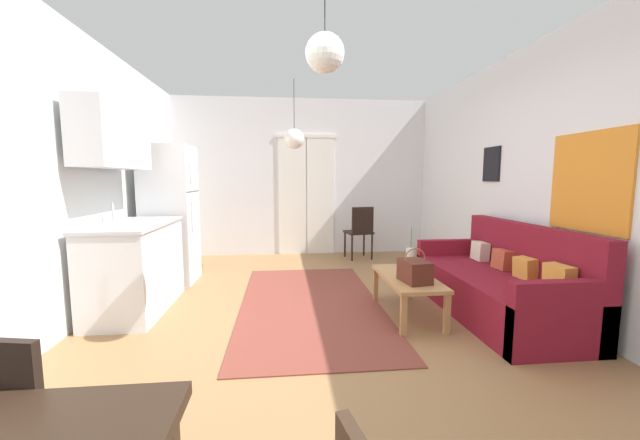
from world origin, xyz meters
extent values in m
cube|color=#996D44|center=(0.00, 0.00, -0.05)|extent=(5.07, 7.29, 0.10)
cube|color=silver|center=(0.00, 3.39, 1.38)|extent=(4.67, 0.10, 2.77)
cube|color=white|center=(-0.18, 3.33, 1.04)|extent=(0.49, 0.02, 2.09)
cube|color=white|center=(0.33, 3.33, 1.04)|extent=(0.49, 0.02, 2.09)
cube|color=white|center=(0.07, 3.33, 2.12)|extent=(1.08, 0.03, 0.06)
cube|color=silver|center=(2.29, 0.00, 1.38)|extent=(0.10, 6.89, 2.77)
cube|color=orange|center=(2.22, -0.34, 1.34)|extent=(0.02, 0.80, 0.84)
cube|color=black|center=(2.22, 1.11, 1.54)|extent=(0.02, 0.34, 0.42)
cube|color=silver|center=(-2.29, 0.00, 1.38)|extent=(0.10, 6.89, 2.77)
cube|color=yellow|center=(-2.22, 1.29, 1.84)|extent=(0.02, 0.32, 0.40)
cube|color=brown|center=(-0.06, 0.66, 0.01)|extent=(1.49, 2.90, 0.01)
cube|color=maroon|center=(1.73, 0.16, 0.21)|extent=(0.85, 1.93, 0.42)
cube|color=maroon|center=(2.08, 0.16, 0.45)|extent=(0.15, 1.93, 0.91)
cube|color=maroon|center=(1.73, -0.75, 0.30)|extent=(0.85, 0.11, 0.61)
cube|color=maroon|center=(1.73, 1.07, 0.30)|extent=(0.85, 0.11, 0.61)
cube|color=gold|center=(1.92, -0.46, 0.54)|extent=(0.15, 0.24, 0.24)
cube|color=gold|center=(1.93, -0.02, 0.52)|extent=(0.15, 0.21, 0.21)
cube|color=#B74C33|center=(1.93, 0.34, 0.52)|extent=(0.15, 0.21, 0.21)
cube|color=beige|center=(1.93, 0.76, 0.52)|extent=(0.13, 0.21, 0.22)
cube|color=#B27F4C|center=(0.87, 0.23, 0.38)|extent=(0.47, 1.03, 0.04)
cube|color=#B27F4C|center=(0.68, -0.24, 0.18)|extent=(0.05, 0.05, 0.37)
cube|color=#B27F4C|center=(1.07, -0.24, 0.18)|extent=(0.05, 0.05, 0.37)
cube|color=#B27F4C|center=(0.68, 0.71, 0.18)|extent=(0.05, 0.05, 0.37)
cube|color=#B27F4C|center=(1.07, 0.71, 0.18)|extent=(0.05, 0.05, 0.37)
cylinder|color=beige|center=(0.98, 0.46, 0.52)|extent=(0.10, 0.10, 0.23)
cylinder|color=#477F42|center=(0.98, 0.46, 0.74)|extent=(0.01, 0.01, 0.22)
cube|color=#512319|center=(0.87, 0.03, 0.50)|extent=(0.26, 0.34, 0.21)
torus|color=brown|center=(0.87, 0.03, 0.63)|extent=(0.20, 0.01, 0.20)
cube|color=white|center=(-1.82, 1.72, 0.90)|extent=(0.60, 0.65, 1.79)
cube|color=#4C4C51|center=(-1.52, 1.72, 1.20)|extent=(0.01, 0.63, 0.01)
cylinder|color=#B7BABF|center=(-1.50, 1.54, 1.41)|extent=(0.02, 0.02, 0.25)
cylinder|color=#B7BABF|center=(-1.50, 1.54, 0.88)|extent=(0.02, 0.02, 0.39)
cube|color=silver|center=(-1.87, 0.66, 0.44)|extent=(0.61, 1.25, 0.88)
cube|color=#B7BABF|center=(-1.87, 0.66, 0.90)|extent=(0.64, 1.28, 0.03)
cube|color=#999BA0|center=(-1.87, 0.78, 0.85)|extent=(0.36, 0.40, 0.10)
cylinder|color=#B7BABF|center=(-2.12, 0.78, 1.01)|extent=(0.02, 0.02, 0.20)
cube|color=silver|center=(-2.02, 0.66, 1.77)|extent=(0.32, 1.12, 0.62)
cylinder|color=black|center=(1.07, 3.06, 0.22)|extent=(0.03, 0.03, 0.44)
cylinder|color=black|center=(0.72, 2.99, 0.22)|extent=(0.03, 0.03, 0.44)
cylinder|color=black|center=(1.14, 2.72, 0.22)|extent=(0.03, 0.03, 0.44)
cylinder|color=black|center=(0.78, 2.66, 0.22)|extent=(0.03, 0.03, 0.44)
cube|color=black|center=(0.93, 2.86, 0.45)|extent=(0.49, 0.47, 0.04)
cube|color=black|center=(0.96, 2.68, 0.68)|extent=(0.38, 0.10, 0.44)
cylinder|color=black|center=(-0.04, -0.46, 2.58)|extent=(0.01, 0.01, 0.36)
sphere|color=white|center=(-0.04, -0.46, 2.26)|extent=(0.28, 0.28, 0.28)
cylinder|color=black|center=(-0.18, 2.13, 2.42)|extent=(0.01, 0.01, 0.69)
sphere|color=white|center=(-0.18, 2.13, 1.93)|extent=(0.29, 0.29, 0.29)
camera|label=1|loc=(-0.35, -3.16, 1.36)|focal=20.29mm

